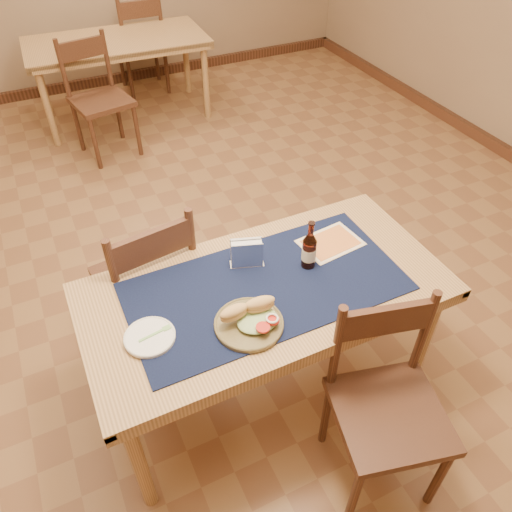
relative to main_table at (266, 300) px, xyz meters
name	(u,v)px	position (x,y,z in m)	size (l,w,h in m)	color
room	(190,74)	(0.00, 0.80, 0.73)	(6.04, 7.04, 2.84)	olive
main_table	(266,300)	(0.00, 0.00, 0.00)	(1.60, 0.80, 0.75)	tan
placemat	(266,286)	(0.00, 0.00, 0.09)	(1.20, 0.60, 0.01)	#0E1733
baseboard	(209,283)	(0.00, 0.80, -0.62)	(6.00, 7.00, 0.10)	#4E2C1B
back_table	(117,48)	(0.16, 3.41, 0.00)	(1.64, 0.88, 0.75)	tan
chair_main_far	(148,280)	(-0.42, 0.51, -0.16)	(0.51, 0.51, 0.98)	#4E2C1B
chair_main_near	(386,402)	(0.27, -0.58, -0.18)	(0.53, 0.53, 0.95)	#4E2C1B
chair_back_near	(99,97)	(-0.17, 2.82, -0.16)	(0.52, 0.52, 0.97)	#4E2C1B
chair_back_far	(141,42)	(0.51, 3.91, -0.15)	(0.46, 0.46, 0.99)	#4E2C1B
sandwich_plate	(251,320)	(-0.15, -0.17, 0.12)	(0.28, 0.28, 0.11)	brown
side_plate	(150,337)	(-0.54, -0.06, 0.10)	(0.20, 0.20, 0.02)	white
fork	(157,332)	(-0.51, -0.06, 0.10)	(0.14, 0.04, 0.00)	#84C56C
beer_bottle	(309,250)	(0.23, 0.04, 0.18)	(0.07, 0.07, 0.25)	#49190D
napkin_holder	(247,254)	(-0.02, 0.16, 0.15)	(0.16, 0.10, 0.14)	silver
menu_card	(330,243)	(0.41, 0.13, 0.09)	(0.30, 0.24, 0.01)	beige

